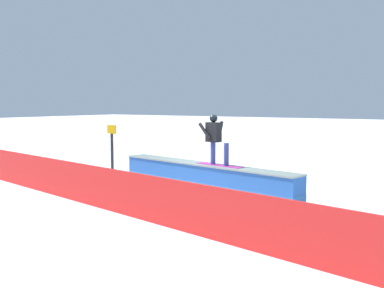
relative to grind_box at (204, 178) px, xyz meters
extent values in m
plane|color=white|center=(0.00, 0.00, -0.34)|extent=(120.00, 120.00, 0.00)
cube|color=#2760B5|center=(0.00, 0.00, 0.02)|extent=(6.20, 1.77, 0.72)
cube|color=#2D6FB7|center=(0.00, 0.00, -0.16)|extent=(6.21, 1.78, 0.17)
cube|color=gray|center=(0.00, 0.00, 0.39)|extent=(6.21, 1.83, 0.04)
cube|color=#B52993|center=(-0.56, 0.11, 0.42)|extent=(1.53, 0.56, 0.01)
cylinder|color=#3A4992|center=(-0.32, 0.06, 0.74)|extent=(0.16, 0.16, 0.62)
cylinder|color=#3A4992|center=(-0.79, 0.16, 0.74)|extent=(0.16, 0.16, 0.62)
cube|color=black|center=(-0.33, 0.07, 1.32)|extent=(0.44, 0.31, 0.54)
sphere|color=black|center=(-0.33, 0.07, 1.70)|extent=(0.22, 0.22, 0.22)
cylinder|color=black|center=(-0.13, 0.19, 1.35)|extent=(0.45, 0.17, 0.46)
cylinder|color=black|center=(-0.47, -0.08, 1.35)|extent=(0.23, 0.13, 0.56)
cube|color=red|center=(0.00, 3.43, 0.15)|extent=(12.79, 2.58, 0.98)
cylinder|color=#262628|center=(4.20, -0.69, 0.36)|extent=(0.10, 0.10, 1.40)
cube|color=yellow|center=(4.20, -0.69, 1.21)|extent=(0.40, 0.04, 0.30)
camera|label=1|loc=(-6.85, 10.94, 2.13)|focal=43.04mm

